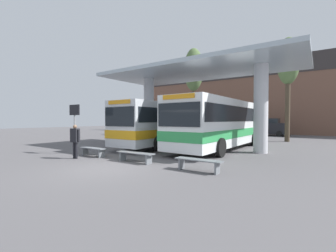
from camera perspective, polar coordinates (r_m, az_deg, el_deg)
name	(u,v)px	position (r m, az deg, el deg)	size (l,w,h in m)	color
ground_plane	(109,168)	(9.63, -14.71, -10.16)	(100.00, 100.00, 0.00)	#565456
townhouse_backdrop	(259,91)	(34.17, 22.08, 8.33)	(40.00, 0.58, 10.36)	brown
station_canopy	(196,81)	(15.94, 7.24, 11.27)	(13.44, 6.22, 5.44)	silver
transit_bus_left_bay	(172,123)	(17.28, 1.11, 0.89)	(2.73, 11.13, 3.10)	silver
transit_bus_center_bay	(222,122)	(15.53, 13.58, 0.94)	(3.05, 10.95, 3.20)	white
waiting_bench_near_pillar	(135,155)	(10.46, -8.33, -7.23)	(2.00, 0.44, 0.46)	slate
waiting_bench_mid_platform	(198,162)	(8.66, 7.74, -9.11)	(1.87, 0.44, 0.46)	slate
waiting_bench_far_platform	(93,150)	(12.67, -18.46, -5.79)	(1.70, 0.44, 0.46)	slate
info_sign_platform	(75,119)	(14.01, -22.64, 1.74)	(0.90, 0.09, 2.82)	gray
pedestrian_waiting	(75,138)	(12.20, -22.53, -2.82)	(0.63, 0.29, 1.71)	black
poplar_tree_behind_left	(194,70)	(28.97, 6.53, 13.87)	(2.41, 2.41, 10.85)	#473A2B
poplar_tree_behind_right	(288,64)	(23.14, 28.21, 13.72)	(1.89, 1.89, 9.23)	#473A2B
parked_car_street	(268,127)	(30.38, 24.06, -0.27)	(4.53, 2.12, 2.11)	black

